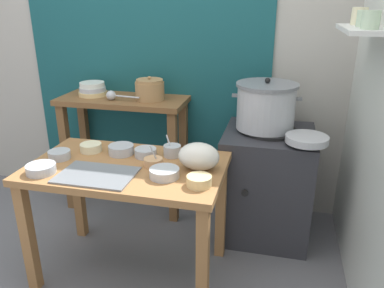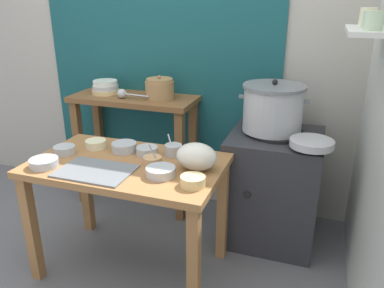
{
  "view_description": "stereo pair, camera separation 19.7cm",
  "coord_description": "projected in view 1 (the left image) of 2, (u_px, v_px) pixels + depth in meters",
  "views": [
    {
      "loc": [
        0.88,
        -1.76,
        1.6
      ],
      "look_at": [
        0.41,
        0.21,
        0.82
      ],
      "focal_mm": 35.74,
      "sensor_mm": 36.0,
      "label": 1
    },
    {
      "loc": [
        1.06,
        -1.71,
        1.6
      ],
      "look_at": [
        0.41,
        0.21,
        0.82
      ],
      "focal_mm": 35.74,
      "sensor_mm": 36.0,
      "label": 2
    }
  ],
  "objects": [
    {
      "name": "prep_bowl_2",
      "position": [
        146.0,
        152.0,
        2.25
      ],
      "size": [
        0.13,
        0.13,
        0.05
      ],
      "color": "#B7BABF",
      "rests_on": "prep_table"
    },
    {
      "name": "prep_bowl_8",
      "position": [
        153.0,
        162.0,
        2.13
      ],
      "size": [
        0.11,
        0.11,
        0.13
      ],
      "color": "tan",
      "rests_on": "prep_table"
    },
    {
      "name": "prep_bowl_0",
      "position": [
        164.0,
        172.0,
        1.99
      ],
      "size": [
        0.16,
        0.16,
        0.05
      ],
      "color": "#B7BABF",
      "rests_on": "prep_table"
    },
    {
      "name": "wide_pan",
      "position": [
        307.0,
        139.0,
        2.3
      ],
      "size": [
        0.26,
        0.26,
        0.04
      ],
      "primitive_type": "cylinder",
      "color": "#B7BABF",
      "rests_on": "stove_block"
    },
    {
      "name": "prep_bowl_6",
      "position": [
        172.0,
        150.0,
        2.26
      ],
      "size": [
        0.1,
        0.1,
        0.13
      ],
      "color": "#B7BABF",
      "rests_on": "prep_table"
    },
    {
      "name": "serving_tray",
      "position": [
        97.0,
        175.0,
        2.01
      ],
      "size": [
        0.4,
        0.28,
        0.01
      ],
      "primitive_type": "cube",
      "color": "slate",
      "rests_on": "prep_table"
    },
    {
      "name": "prep_bowl_4",
      "position": [
        121.0,
        149.0,
        2.29
      ],
      "size": [
        0.15,
        0.15,
        0.06
      ],
      "color": "#B7BABF",
      "rests_on": "prep_table"
    },
    {
      "name": "prep_bowl_1",
      "position": [
        91.0,
        147.0,
        2.33
      ],
      "size": [
        0.13,
        0.13,
        0.05
      ],
      "color": "beige",
      "rests_on": "prep_table"
    },
    {
      "name": "wall_back",
      "position": [
        178.0,
        40.0,
        2.87
      ],
      "size": [
        4.4,
        0.12,
        2.6
      ],
      "color": "#B2ADA3",
      "rests_on": "ground"
    },
    {
      "name": "prep_bowl_5",
      "position": [
        199.0,
        181.0,
        1.9
      ],
      "size": [
        0.13,
        0.13,
        0.05
      ],
      "color": "#E5C684",
      "rests_on": "prep_table"
    },
    {
      "name": "plastic_bag",
      "position": [
        199.0,
        156.0,
        2.07
      ],
      "size": [
        0.23,
        0.16,
        0.15
      ],
      "primitive_type": "ellipsoid",
      "color": "silver",
      "rests_on": "prep_table"
    },
    {
      "name": "ladle",
      "position": [
        112.0,
        95.0,
        2.78
      ],
      "size": [
        0.26,
        0.07,
        0.07
      ],
      "color": "#B7BABF",
      "rests_on": "back_shelf_table"
    },
    {
      "name": "prep_bowl_7",
      "position": [
        59.0,
        154.0,
        2.22
      ],
      "size": [
        0.13,
        0.13,
        0.05
      ],
      "color": "#B7BABF",
      "rests_on": "prep_table"
    },
    {
      "name": "stove_block",
      "position": [
        266.0,
        183.0,
        2.68
      ],
      "size": [
        0.6,
        0.61,
        0.78
      ],
      "color": "#2D2D33",
      "rests_on": "ground"
    },
    {
      "name": "steamer_pot",
      "position": [
        266.0,
        106.0,
        2.51
      ],
      "size": [
        0.45,
        0.4,
        0.34
      ],
      "color": "#B7BABF",
      "rests_on": "stove_block"
    },
    {
      "name": "back_shelf_table",
      "position": [
        124.0,
        126.0,
        2.93
      ],
      "size": [
        0.96,
        0.4,
        0.9
      ],
      "color": "brown",
      "rests_on": "ground"
    },
    {
      "name": "clay_pot",
      "position": [
        150.0,
        90.0,
        2.78
      ],
      "size": [
        0.21,
        0.21,
        0.17
      ],
      "color": "#A37A4C",
      "rests_on": "back_shelf_table"
    },
    {
      "name": "prep_table",
      "position": [
        128.0,
        182.0,
        2.19
      ],
      "size": [
        1.1,
        0.66,
        0.72
      ],
      "color": "#9E6B3D",
      "rests_on": "ground"
    },
    {
      "name": "bowl_stack_enamel",
      "position": [
        93.0,
        89.0,
        2.91
      ],
      "size": [
        0.21,
        0.21,
        0.1
      ],
      "color": "#E5C684",
      "rests_on": "back_shelf_table"
    },
    {
      "name": "prep_bowl_3",
      "position": [
        41.0,
        168.0,
        2.04
      ],
      "size": [
        0.16,
        0.16,
        0.05
      ],
      "color": "#B7BABF",
      "rests_on": "prep_table"
    },
    {
      "name": "ground_plane",
      "position": [
        120.0,
        274.0,
        2.36
      ],
      "size": [
        9.0,
        9.0,
        0.0
      ],
      "primitive_type": "plane",
      "color": "slate"
    }
  ]
}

